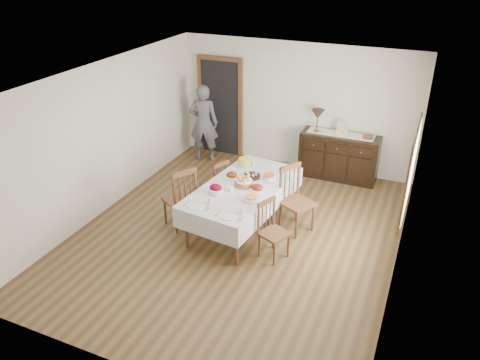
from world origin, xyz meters
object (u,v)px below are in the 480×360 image
at_px(chair_left_near, 181,197).
at_px(person, 204,121).
at_px(dining_table, 242,191).
at_px(sideboard, 339,156).
at_px(table_lamp, 318,115).
at_px(chair_left_far, 217,183).
at_px(chair_right_far, 295,198).
at_px(chair_right_near, 272,229).

xyz_separation_m(chair_left_near, person, (-0.92, 2.61, 0.34)).
distance_m(dining_table, sideboard, 2.71).
distance_m(chair_left_near, table_lamp, 3.30).
distance_m(chair_left_near, person, 2.79).
relative_size(chair_left_far, person, 0.51).
xyz_separation_m(chair_right_far, table_lamp, (-0.25, 2.16, 0.71)).
bearing_deg(sideboard, chair_left_far, -131.00).
xyz_separation_m(chair_right_near, chair_right_far, (0.09, 0.88, 0.10)).
bearing_deg(chair_right_near, chair_right_far, 18.23).
relative_size(chair_right_near, person, 0.52).
distance_m(chair_left_far, person, 2.13).
distance_m(person, table_lamp, 2.45).
bearing_deg(chair_left_near, dining_table, 142.43).
xyz_separation_m(chair_right_far, person, (-2.66, 1.91, 0.33)).
bearing_deg(chair_left_near, chair_left_far, -165.37).
distance_m(dining_table, chair_left_near, 1.02).
height_order(chair_right_far, person, person).
relative_size(dining_table, chair_right_near, 2.57).
bearing_deg(table_lamp, dining_table, -102.74).
bearing_deg(chair_right_far, person, 82.69).
distance_m(sideboard, person, 2.95).
xyz_separation_m(chair_right_near, person, (-2.58, 2.79, 0.43)).
bearing_deg(dining_table, chair_right_near, -31.49).
bearing_deg(sideboard, table_lamp, -177.03).
distance_m(chair_left_far, chair_right_near, 1.77).
xyz_separation_m(dining_table, chair_right_far, (0.81, 0.30, -0.12)).
bearing_deg(chair_right_near, chair_left_far, 77.58).
bearing_deg(chair_left_far, chair_right_near, 75.21).
height_order(chair_left_far, sideboard, sideboard).
height_order(dining_table, table_lamp, table_lamp).
bearing_deg(chair_right_near, table_lamp, 27.04).
height_order(chair_left_far, person, person).
bearing_deg(chair_left_near, chair_right_far, 141.35).
height_order(chair_left_near, sideboard, chair_left_near).
bearing_deg(dining_table, sideboard, 74.02).
height_order(dining_table, chair_right_far, chair_right_far).
xyz_separation_m(chair_left_far, person, (-1.15, 1.74, 0.44)).
distance_m(dining_table, table_lamp, 2.59).
height_order(chair_right_near, chair_right_far, chair_right_far).
relative_size(chair_left_far, chair_right_near, 0.98).
xyz_separation_m(dining_table, table_lamp, (0.56, 2.46, 0.60)).
height_order(chair_right_far, table_lamp, table_lamp).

